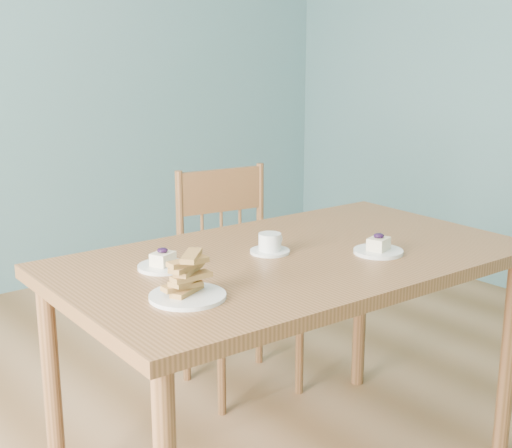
{
  "coord_description": "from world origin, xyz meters",
  "views": [
    {
      "loc": [
        -1.02,
        -1.31,
        1.36
      ],
      "look_at": [
        0.24,
        0.25,
        0.85
      ],
      "focal_mm": 50.0,
      "sensor_mm": 36.0,
      "label": 1
    }
  ],
  "objects_px": {
    "dining_table": "(292,278)",
    "cheesecake_plate_far": "(163,263)",
    "coffee_cup": "(270,245)",
    "biscotti_plate": "(187,283)",
    "dining_chair": "(237,279)",
    "cheesecake_plate_near": "(378,248)"
  },
  "relations": [
    {
      "from": "cheesecake_plate_near",
      "to": "biscotti_plate",
      "type": "xyz_separation_m",
      "value": [
        -0.66,
        0.03,
        0.02
      ]
    },
    {
      "from": "dining_chair",
      "to": "cheesecake_plate_near",
      "type": "distance_m",
      "value": 0.84
    },
    {
      "from": "biscotti_plate",
      "to": "coffee_cup",
      "type": "bearing_deg",
      "value": 22.99
    },
    {
      "from": "dining_table",
      "to": "coffee_cup",
      "type": "height_order",
      "value": "coffee_cup"
    },
    {
      "from": "cheesecake_plate_near",
      "to": "coffee_cup",
      "type": "xyz_separation_m",
      "value": [
        -0.25,
        0.21,
        0.01
      ]
    },
    {
      "from": "cheesecake_plate_near",
      "to": "dining_table",
      "type": "bearing_deg",
      "value": 143.91
    },
    {
      "from": "dining_table",
      "to": "dining_chair",
      "type": "xyz_separation_m",
      "value": [
        0.27,
        0.63,
        -0.22
      ]
    },
    {
      "from": "coffee_cup",
      "to": "cheesecake_plate_near",
      "type": "bearing_deg",
      "value": -46.77
    },
    {
      "from": "cheesecake_plate_far",
      "to": "dining_table",
      "type": "bearing_deg",
      "value": -18.63
    },
    {
      "from": "dining_table",
      "to": "cheesecake_plate_near",
      "type": "bearing_deg",
      "value": -34.1
    },
    {
      "from": "dining_chair",
      "to": "coffee_cup",
      "type": "relative_size",
      "value": 7.36
    },
    {
      "from": "dining_table",
      "to": "coffee_cup",
      "type": "distance_m",
      "value": 0.12
    },
    {
      "from": "cheesecake_plate_far",
      "to": "coffee_cup",
      "type": "relative_size",
      "value": 1.19
    },
    {
      "from": "dining_table",
      "to": "cheesecake_plate_far",
      "type": "relative_size",
      "value": 10.02
    },
    {
      "from": "dining_table",
      "to": "cheesecake_plate_far",
      "type": "bearing_deg",
      "value": 163.36
    },
    {
      "from": "cheesecake_plate_near",
      "to": "biscotti_plate",
      "type": "relative_size",
      "value": 0.77
    },
    {
      "from": "dining_chair",
      "to": "cheesecake_plate_far",
      "type": "relative_size",
      "value": 6.19
    },
    {
      "from": "biscotti_plate",
      "to": "dining_chair",
      "type": "bearing_deg",
      "value": 46.16
    },
    {
      "from": "dining_table",
      "to": "coffee_cup",
      "type": "xyz_separation_m",
      "value": [
        -0.04,
        0.06,
        0.1
      ]
    },
    {
      "from": "dining_chair",
      "to": "biscotti_plate",
      "type": "xyz_separation_m",
      "value": [
        -0.72,
        -0.75,
        0.34
      ]
    },
    {
      "from": "cheesecake_plate_far",
      "to": "cheesecake_plate_near",
      "type": "bearing_deg",
      "value": -25.51
    },
    {
      "from": "coffee_cup",
      "to": "biscotti_plate",
      "type": "bearing_deg",
      "value": -163.76
    }
  ]
}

